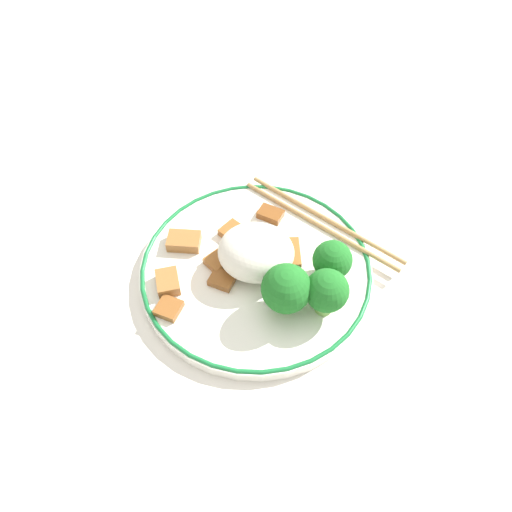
{
  "coord_description": "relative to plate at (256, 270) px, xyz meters",
  "views": [
    {
      "loc": [
        0.05,
        -0.33,
        0.47
      ],
      "look_at": [
        0.0,
        0.0,
        0.03
      ],
      "focal_mm": 35.0,
      "sensor_mm": 36.0,
      "label": 1
    }
  ],
  "objects": [
    {
      "name": "meat_on_rice_edge",
      "position": [
        -0.09,
        -0.04,
        0.01
      ],
      "size": [
        0.03,
        0.04,
        0.01
      ],
      "color": "#9E6633",
      "rests_on": "plate"
    },
    {
      "name": "rice_mound",
      "position": [
        -0.0,
        0.0,
        0.03
      ],
      "size": [
        0.08,
        0.07,
        0.05
      ],
      "color": "white",
      "rests_on": "plate"
    },
    {
      "name": "meat_mid_right",
      "position": [
        -0.04,
        0.0,
        0.01
      ],
      "size": [
        0.04,
        0.04,
        0.01
      ],
      "color": "#995B28",
      "rests_on": "plate"
    },
    {
      "name": "meat_near_left",
      "position": [
        -0.03,
        0.04,
        0.01
      ],
      "size": [
        0.04,
        0.04,
        0.01
      ],
      "color": "#995B28",
      "rests_on": "plate"
    },
    {
      "name": "meat_near_back",
      "position": [
        0.04,
        0.02,
        0.01
      ],
      "size": [
        0.03,
        0.04,
        0.01
      ],
      "color": "#995B28",
      "rests_on": "plate"
    },
    {
      "name": "ground_plane",
      "position": [
        0.0,
        0.0,
        -0.01
      ],
      "size": [
        3.0,
        3.0,
        0.0
      ],
      "primitive_type": "plane",
      "color": "silver"
    },
    {
      "name": "meat_near_front",
      "position": [
        -0.03,
        -0.03,
        0.01
      ],
      "size": [
        0.03,
        0.03,
        0.01
      ],
      "color": "brown",
      "rests_on": "plate"
    },
    {
      "name": "broccoli_back_right",
      "position": [
        0.08,
        -0.0,
        0.03
      ],
      "size": [
        0.04,
        0.04,
        0.05
      ],
      "color": "#7FB756",
      "rests_on": "plate"
    },
    {
      "name": "meat_mid_left",
      "position": [
        -0.09,
        0.02,
        0.01
      ],
      "size": [
        0.04,
        0.03,
        0.01
      ],
      "color": "#9E6633",
      "rests_on": "plate"
    },
    {
      "name": "plate",
      "position": [
        0.0,
        0.0,
        0.0
      ],
      "size": [
        0.26,
        0.26,
        0.02
      ],
      "color": "white",
      "rests_on": "ground_plane"
    },
    {
      "name": "chopsticks",
      "position": [
        0.07,
        0.08,
        0.01
      ],
      "size": [
        0.2,
        0.13,
        0.01
      ],
      "color": "#AD8451",
      "rests_on": "plate"
    },
    {
      "name": "broccoli_back_left",
      "position": [
        0.04,
        -0.05,
        0.04
      ],
      "size": [
        0.05,
        0.05,
        0.06
      ],
      "color": "#7FB756",
      "rests_on": "plate"
    },
    {
      "name": "meat_near_right",
      "position": [
        0.01,
        0.08,
        0.01
      ],
      "size": [
        0.03,
        0.03,
        0.01
      ],
      "color": "brown",
      "rests_on": "plate"
    },
    {
      "name": "meat_far_scatter",
      "position": [
        -0.08,
        -0.07,
        0.01
      ],
      "size": [
        0.03,
        0.03,
        0.01
      ],
      "color": "brown",
      "rests_on": "plate"
    },
    {
      "name": "broccoli_back_center",
      "position": [
        0.08,
        -0.04,
        0.04
      ],
      "size": [
        0.05,
        0.05,
        0.06
      ],
      "color": "#7FB756",
      "rests_on": "plate"
    }
  ]
}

